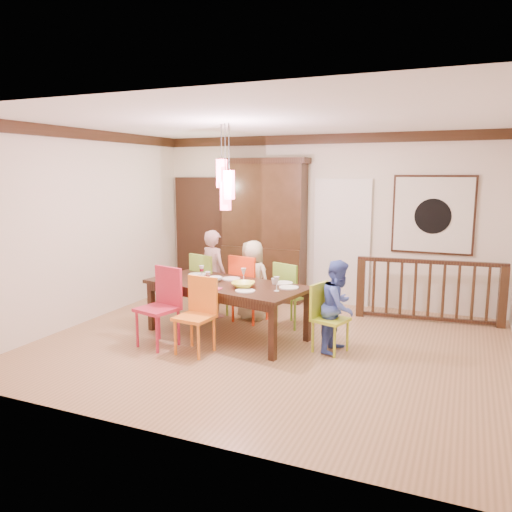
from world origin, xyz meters
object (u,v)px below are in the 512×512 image
at_px(dining_table, 227,289).
at_px(china_hutch, 264,229).
at_px(balustrade, 429,290).
at_px(person_end_right, 339,306).
at_px(chair_end_right, 331,314).
at_px(person_far_left, 214,273).
at_px(person_far_mid, 252,280).
at_px(chair_far_left, 210,280).

bearing_deg(dining_table, china_hutch, 110.08).
distance_m(balustrade, person_end_right, 2.05).
height_order(chair_end_right, person_end_right, person_end_right).
xyz_separation_m(china_hutch, person_far_left, (-0.30, -1.36, -0.57)).
bearing_deg(china_hutch, person_far_left, -102.63).
xyz_separation_m(balustrade, person_far_mid, (-2.53, -0.93, 0.12)).
bearing_deg(person_far_left, person_end_right, -178.23).
bearing_deg(chair_far_left, dining_table, 147.28).
distance_m(dining_table, balustrade, 3.13).
distance_m(chair_end_right, balustrade, 2.15).
distance_m(chair_far_left, person_far_mid, 0.69).
distance_m(dining_table, person_end_right, 1.59).
xyz_separation_m(chair_far_left, china_hutch, (0.34, 1.40, 0.68)).
distance_m(dining_table, person_far_left, 1.00).
distance_m(chair_far_left, chair_end_right, 2.31).
height_order(chair_end_right, person_far_mid, person_far_mid).
relative_size(dining_table, chair_end_right, 2.77).
height_order(dining_table, balustrade, balustrade).
relative_size(chair_far_left, person_far_mid, 0.82).
bearing_deg(chair_end_right, person_far_mid, 74.13).
distance_m(chair_far_left, china_hutch, 1.59).
distance_m(person_far_left, person_far_mid, 0.64).
bearing_deg(chair_far_left, person_far_mid, -153.84).
relative_size(person_far_left, person_end_right, 1.17).
bearing_deg(person_end_right, chair_end_right, 137.62).
bearing_deg(person_far_mid, person_end_right, 160.67).
distance_m(china_hutch, balustrade, 2.98).
xyz_separation_m(china_hutch, person_end_right, (1.90, -2.15, -0.67)).
distance_m(chair_far_left, balustrade, 3.38).
bearing_deg(person_far_mid, dining_table, 98.72).
distance_m(dining_table, chair_end_right, 1.51).
bearing_deg(dining_table, chair_end_right, 9.07).
xyz_separation_m(dining_table, balustrade, (2.55, 1.80, -0.17)).
xyz_separation_m(chair_end_right, person_end_right, (0.08, 0.07, 0.09)).
distance_m(balustrade, person_far_left, 3.33).
bearing_deg(person_far_mid, chair_far_left, 19.93).
bearing_deg(balustrade, china_hutch, 167.05).
bearing_deg(person_far_mid, chair_end_right, 157.38).
xyz_separation_m(balustrade, person_end_right, (-0.96, -1.80, 0.09)).
bearing_deg(dining_table, chair_far_left, 143.16).
relative_size(person_far_left, person_far_mid, 1.11).
distance_m(dining_table, china_hutch, 2.25).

